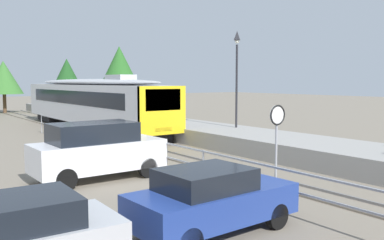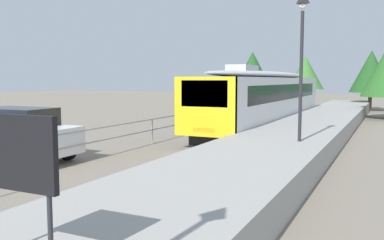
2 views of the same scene
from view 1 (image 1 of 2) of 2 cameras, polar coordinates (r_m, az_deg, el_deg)
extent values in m
plane|color=slate|center=(22.82, -13.26, -3.67)|extent=(160.00, 160.00, 0.00)
cube|color=slate|center=(24.11, -6.66, -3.02)|extent=(3.20, 60.00, 0.06)
cube|color=slate|center=(23.76, -8.18, -2.99)|extent=(0.08, 60.00, 0.08)
cube|color=slate|center=(24.45, -5.18, -2.72)|extent=(0.08, 60.00, 0.08)
cube|color=silver|center=(30.82, -13.65, 2.29)|extent=(2.80, 19.77, 2.55)
cube|color=yellow|center=(22.08, -4.03, 1.30)|extent=(2.80, 0.24, 2.55)
cube|color=black|center=(21.98, -3.93, 2.74)|extent=(2.13, 0.08, 1.12)
cube|color=black|center=(30.80, -13.66, 3.05)|extent=(2.82, 16.61, 0.92)
ellipsoid|color=#B2B5BA|center=(30.78, -13.71, 5.00)|extent=(2.69, 18.98, 0.44)
cube|color=#B2B5BA|center=(26.27, -9.64, 5.66)|extent=(1.10, 2.20, 0.36)
cube|color=#EAE5C6|center=(22.11, -3.92, -1.29)|extent=(1.00, 0.10, 0.20)
cube|color=black|center=(24.21, -6.87, -2.06)|extent=(2.24, 3.20, 0.55)
cube|color=black|center=(37.95, -17.86, 0.38)|extent=(2.24, 3.20, 0.55)
cube|color=#999691|center=(25.77, -0.34, -1.50)|extent=(3.90, 60.00, 0.90)
cylinder|color=#232328|center=(23.68, 6.04, 4.54)|extent=(0.12, 0.12, 4.60)
pyramid|color=#232328|center=(23.81, 6.11, 11.29)|extent=(0.34, 0.34, 0.50)
sphere|color=silver|center=(23.78, 6.10, 10.53)|extent=(0.24, 0.24, 0.24)
cylinder|color=#9EA0A5|center=(12.88, 11.27, -5.55)|extent=(0.07, 0.07, 2.20)
cylinder|color=white|center=(12.69, 11.45, 0.67)|extent=(0.60, 0.03, 0.60)
torus|color=black|center=(12.67, 11.50, 0.66)|extent=(0.61, 0.05, 0.61)
cube|color=#9EA0A5|center=(13.85, 1.54, -4.27)|extent=(0.05, 36.00, 0.05)
cube|color=#9EA0A5|center=(13.94, 1.54, -6.35)|extent=(0.05, 36.00, 0.05)
cylinder|color=#9EA0A5|center=(13.95, 1.54, -6.60)|extent=(0.06, 0.06, 1.25)
cylinder|color=#9EA0A5|center=(21.71, -13.02, -2.45)|extent=(0.06, 0.06, 1.25)
cylinder|color=#9EA0A5|center=(30.16, -19.65, -0.48)|extent=(0.06, 0.06, 1.25)
cube|color=navy|center=(9.97, 2.88, -11.21)|extent=(4.07, 1.92, 0.72)
cube|color=black|center=(9.65, 1.77, -8.01)|extent=(2.06, 1.63, 0.50)
cylinder|color=black|center=(11.48, 5.35, -10.87)|extent=(0.63, 0.23, 0.62)
cylinder|color=black|center=(10.45, 11.38, -12.59)|extent=(0.63, 0.23, 0.62)
cylinder|color=black|center=(9.93, -6.12, -13.48)|extent=(0.63, 0.23, 0.62)
cube|color=black|center=(7.91, -22.76, -11.42)|extent=(2.04, 1.61, 0.50)
cylinder|color=black|center=(9.18, -16.75, -15.27)|extent=(0.63, 0.22, 0.62)
cube|color=white|center=(15.45, -12.48, -4.67)|extent=(4.63, 1.98, 1.00)
cube|color=black|center=(15.25, -13.23, -1.63)|extent=(2.93, 1.72, 0.68)
cylinder|color=black|center=(16.93, -8.91, -5.46)|extent=(0.72, 0.25, 0.72)
cylinder|color=black|center=(15.50, -6.02, -6.42)|extent=(0.72, 0.25, 0.72)
cylinder|color=black|center=(15.77, -18.77, -6.48)|extent=(0.72, 0.25, 0.72)
cylinder|color=black|center=(14.23, -16.68, -7.68)|extent=(0.72, 0.25, 0.72)
cylinder|color=brown|center=(50.88, -16.44, 2.19)|extent=(0.36, 0.36, 1.87)
cone|color=#1E4C1E|center=(50.82, -16.53, 5.60)|extent=(4.13, 4.13, 4.20)
cylinder|color=brown|center=(49.93, -23.98, 2.03)|extent=(0.36, 0.36, 2.11)
cone|color=#38702D|center=(49.87, -24.10, 5.28)|extent=(3.97, 3.97, 3.55)
cylinder|color=brown|center=(43.19, -9.70, 1.77)|extent=(0.36, 0.36, 1.80)
cone|color=#286023|center=(43.12, -9.77, 6.39)|extent=(5.08, 5.08, 5.16)
camera|label=2|loc=(18.88, 46.01, 2.46)|focal=38.68mm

